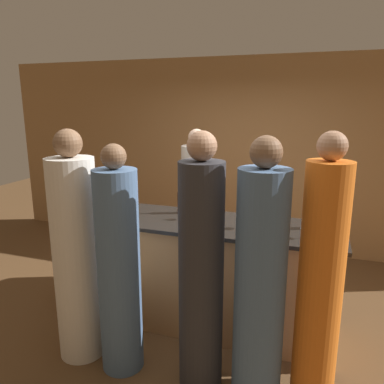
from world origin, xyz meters
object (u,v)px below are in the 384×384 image
object	(u,v)px
guest_1	(320,285)
wine_bottle_1	(96,203)
guest_2	(76,256)
guest_0	(119,269)
guest_3	(201,273)
guest_4	(260,285)
wine_bottle_2	(181,202)
wine_bottle_0	(318,215)
bartender	(196,213)

from	to	relation	value
guest_1	wine_bottle_1	size ratio (longest dim) A/B	7.09
guest_2	guest_0	bearing A→B (deg)	-5.29
guest_2	wine_bottle_1	world-z (taller)	guest_2
guest_0	guest_3	distance (m)	0.68
guest_1	wine_bottle_1	bearing A→B (deg)	164.20
guest_0	guest_2	bearing A→B (deg)	174.71
guest_4	guest_1	bearing A→B (deg)	10.95
guest_3	wine_bottle_2	distance (m)	1.15
wine_bottle_0	guest_4	bearing A→B (deg)	-110.27
bartender	wine_bottle_1	size ratio (longest dim) A/B	6.66
wine_bottle_0	wine_bottle_2	distance (m)	1.32
guest_1	guest_4	size ratio (longest dim) A/B	1.02
guest_0	guest_4	distance (m)	1.11
guest_2	wine_bottle_0	xyz separation A→B (m)	(1.88, 0.93, 0.28)
guest_4	wine_bottle_2	xyz separation A→B (m)	(-0.96, 1.00, 0.26)
guest_0	wine_bottle_1	world-z (taller)	guest_0
guest_4	wine_bottle_0	xyz separation A→B (m)	(0.35, 0.95, 0.28)
bartender	wine_bottle_1	xyz separation A→B (m)	(-0.74, -0.98, 0.31)
guest_4	guest_0	bearing A→B (deg)	-178.91
wine_bottle_0	guest_3	bearing A→B (deg)	-129.99
guest_3	guest_4	xyz separation A→B (m)	(0.44, -0.01, -0.02)
guest_4	wine_bottle_1	bearing A→B (deg)	158.64
guest_2	guest_4	size ratio (longest dim) A/B	1.00
guest_2	wine_bottle_1	distance (m)	0.75
bartender	wine_bottle_0	xyz separation A→B (m)	(1.37, -0.72, 0.32)
guest_3	wine_bottle_2	size ratio (longest dim) A/B	6.54
guest_4	wine_bottle_0	bearing A→B (deg)	69.73
wine_bottle_1	wine_bottle_2	bearing A→B (deg)	21.39
guest_1	wine_bottle_2	world-z (taller)	guest_1
bartender	guest_4	world-z (taller)	guest_4
bartender	guest_1	world-z (taller)	guest_1
wine_bottle_0	wine_bottle_2	size ratio (longest dim) A/B	1.08
guest_0	wine_bottle_2	distance (m)	1.07
guest_0	wine_bottle_1	distance (m)	1.01
guest_3	wine_bottle_1	world-z (taller)	guest_3
guest_1	wine_bottle_0	size ratio (longest dim) A/B	6.12
guest_0	wine_bottle_0	bearing A→B (deg)	33.59
guest_1	guest_4	bearing A→B (deg)	-169.05
bartender	guest_3	bearing A→B (deg)	109.43
bartender	wine_bottle_2	bearing A→B (deg)	94.95
guest_1	guest_3	size ratio (longest dim) A/B	1.01
guest_2	wine_bottle_1	size ratio (longest dim) A/B	7.00
guest_3	wine_bottle_1	distance (m)	1.51
guest_2	guest_3	xyz separation A→B (m)	(1.10, -0.01, 0.02)
guest_2	guest_1	bearing A→B (deg)	1.75
guest_1	bartender	bearing A→B (deg)	131.71
guest_0	guest_4	xyz separation A→B (m)	(1.11, 0.02, 0.04)
guest_3	wine_bottle_0	xyz separation A→B (m)	(0.79, 0.94, 0.26)
wine_bottle_0	wine_bottle_1	bearing A→B (deg)	-172.95
guest_0	guest_3	bearing A→B (deg)	2.65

